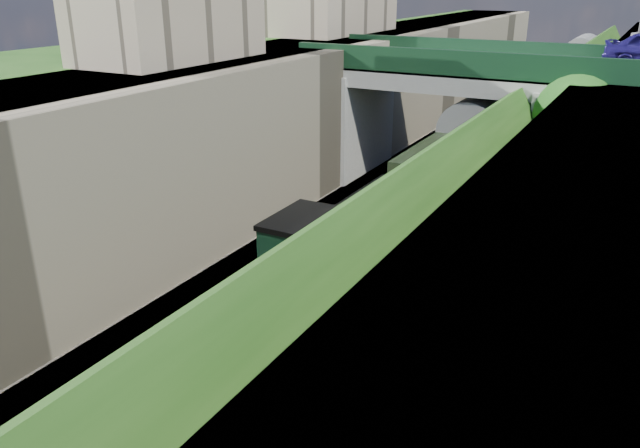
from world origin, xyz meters
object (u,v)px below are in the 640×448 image
Objects in this scene: road_bridge at (478,112)px; locomotive at (265,338)px; tree at (579,120)px; tender at (383,245)px.

locomotive is at bearing -89.25° from road_bridge.
road_bridge is 2.42× the size of tree.
road_bridge is 2.67× the size of tender.
locomotive is at bearing -90.00° from tender.
locomotive is at bearing -105.56° from tree.
tree is at bearing 63.76° from tender.
tender is (0.26, -12.26, -2.46)m from road_bridge.
road_bridge is 1.56× the size of locomotive.
tender is (-0.00, 7.36, -0.27)m from locomotive.
tender is at bearing 90.00° from locomotive.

